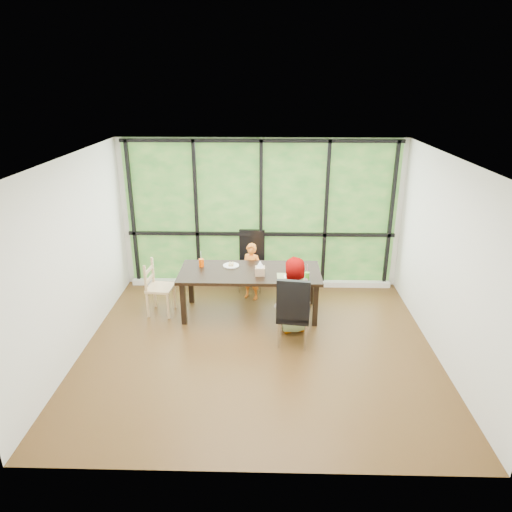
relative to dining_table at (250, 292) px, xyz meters
The scene contains 22 objects.
ground 1.13m from the dining_table, 81.63° to the right, with size 5.00×5.00×0.00m, color black.
back_wall 1.55m from the dining_table, 82.57° to the left, with size 5.00×5.00×0.00m, color silver.
foliage_backdrop 1.53m from the dining_table, 82.44° to the left, with size 4.80×0.02×2.65m, color #1F4C1E.
window_mullions 1.50m from the dining_table, 82.18° to the left, with size 4.80×0.06×2.65m, color black, non-canonical shape.
window_sill 1.15m from the dining_table, 81.90° to the left, with size 4.80×0.12×0.10m, color silver.
dining_table is the anchor object (origin of this frame).
chair_window_leather 0.96m from the dining_table, 91.22° to the left, with size 0.46×0.46×1.08m, color black.
chair_interior_leather 1.13m from the dining_table, 53.62° to the right, with size 0.46×0.46×1.08m, color black.
chair_end_beech 1.46m from the dining_table, behind, with size 0.42×0.40×0.90m, color tan.
child_toddler 0.59m from the dining_table, 90.00° to the left, with size 0.37×0.24×1.01m, color orange.
child_older 0.88m from the dining_table, 38.85° to the right, with size 0.58×0.38×1.19m, color slate.
placemat 0.78m from the dining_table, 19.23° to the right, with size 0.42×0.31×0.01m, color tan.
plate_far 0.54m from the dining_table, 146.10° to the left, with size 0.26×0.26×0.02m, color white.
plate_near 0.78m from the dining_table, 19.21° to the right, with size 0.23×0.23×0.01m, color white.
orange_cup 0.93m from the dining_table, 167.29° to the left, with size 0.08×0.08×0.13m, color #FB4F00.
green_cup 1.03m from the dining_table, 18.44° to the right, with size 0.07×0.07×0.11m, color green.
tissue_box 0.49m from the dining_table, 40.56° to the right, with size 0.15×0.15×0.13m, color tan.
crepe_rolls_far 0.56m from the dining_table, 146.10° to the left, with size 0.10×0.12×0.04m, color tan, non-canonical shape.
crepe_rolls_near 0.79m from the dining_table, 19.21° to the right, with size 0.15×0.12×0.04m, color tan, non-canonical shape.
straw_white 0.99m from the dining_table, 167.29° to the left, with size 0.01×0.01×0.20m, color white.
straw_pink 1.07m from the dining_table, 18.44° to the right, with size 0.01×0.01×0.20m, color pink.
tissue 0.60m from the dining_table, 40.56° to the right, with size 0.12×0.12×0.11m, color white.
Camera 1 is at (0.12, -5.72, 3.62)m, focal length 32.37 mm.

